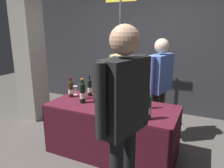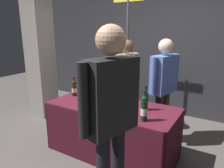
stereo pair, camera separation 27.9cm
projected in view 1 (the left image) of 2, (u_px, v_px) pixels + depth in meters
The scene contains 20 objects.
ground_plane at pixel (112, 152), 3.05m from camera, with size 12.00×12.00×0.00m, color #514C47.
back_partition at pixel (152, 52), 4.47m from camera, with size 6.81×0.12×2.50m, color #2D2D33.
concrete_pillar at pixel (29, 44), 3.95m from camera, with size 0.42×0.42×2.90m, color gray.
tasting_table at pixel (112, 120), 2.92m from camera, with size 1.76×0.78×0.72m.
featured_wine_bottle at pixel (146, 99), 2.72m from camera, with size 0.07×0.07×0.31m.
display_bottle_0 at pixel (82, 92), 2.93m from camera, with size 0.08×0.08×0.35m.
display_bottle_1 at pixel (96, 93), 2.98m from camera, with size 0.07×0.07×0.30m.
display_bottle_2 at pixel (71, 89), 3.19m from camera, with size 0.08×0.08×0.31m.
display_bottle_3 at pixel (121, 105), 2.54m from camera, with size 0.07×0.07×0.31m.
display_bottle_4 at pixel (113, 92), 2.98m from camera, with size 0.07×0.07×0.33m.
display_bottle_5 at pixel (106, 90), 3.03m from camera, with size 0.07×0.07×0.35m.
display_bottle_6 at pixel (148, 107), 2.39m from camera, with size 0.08×0.08×0.35m.
display_bottle_7 at pixel (83, 90), 3.11m from camera, with size 0.07×0.07×0.32m.
display_bottle_8 at pixel (90, 87), 3.24m from camera, with size 0.07×0.07×0.32m.
wine_glass_near_vendor at pixel (75, 88), 3.31m from camera, with size 0.08×0.08×0.14m.
flower_vase at pixel (98, 89), 3.20m from camera, with size 0.10×0.10×0.37m.
vendor_presenter at pixel (160, 81), 3.23m from camera, with size 0.31×0.63×1.59m.
vendor_assistant at pixel (122, 78), 3.55m from camera, with size 0.27×0.59×1.56m.
taster_foreground_right at pixel (124, 109), 1.77m from camera, with size 0.32×0.63×1.77m.
booth_signpost at pixel (120, 44), 3.92m from camera, with size 0.59×0.04×2.38m.
Camera 1 is at (1.15, -2.44, 1.73)m, focal length 33.88 mm.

